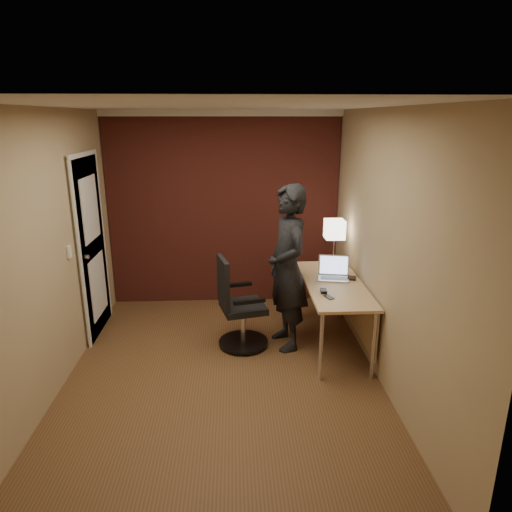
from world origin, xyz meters
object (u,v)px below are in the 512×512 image
mouse (324,291)px  phone (329,297)px  laptop (333,272)px  office_chair (237,309)px  desk (340,294)px  person (287,268)px  desk_lamp (335,230)px  wallet (352,278)px

mouse → phone: size_ratio=0.87×
laptop → phone: 0.60m
mouse → office_chair: 0.96m
laptop → phone: size_ratio=3.23×
mouse → desk: bearing=54.7°
laptop → person: bearing=-166.1°
person → desk: bearing=72.7°
person → office_chair: bearing=-102.1°
office_chair → person: size_ratio=0.56×
desk_lamp → phone: 1.17m
phone → mouse: bearing=81.3°
person → laptop: bearing=90.2°
desk → mouse: (-0.24, -0.28, 0.14)m
desk → mouse: size_ratio=15.00×
wallet → office_chair: bearing=-176.3°
desk_lamp → person: (-0.62, -0.62, -0.26)m
laptop → mouse: (-0.19, -0.44, -0.05)m
laptop → wallet: size_ratio=3.38×
laptop → office_chair: size_ratio=0.37×
phone → person: (-0.36, 0.45, 0.15)m
desk → laptop: 0.26m
desk → mouse: bearing=-130.5°
phone → office_chair: size_ratio=0.12×
mouse → phone: mouse is taller
wallet → office_chair: 1.28m
desk → person: person is taller
desk_lamp → desk: bearing=-94.7°
desk_lamp → phone: desk_lamp is taller
phone → person: person is taller
phone → desk: bearing=42.3°
desk_lamp → mouse: size_ratio=5.35×
desk_lamp → phone: size_ratio=4.65×
laptop → mouse: 0.49m
desk_lamp → phone: (-0.26, -1.06, -0.41)m
mouse → phone: 0.14m
phone → wallet: wallet is taller
desk → laptop: size_ratio=4.03×
wallet → person: 0.73m
phone → person: 0.59m
mouse → person: 0.48m
desk → laptop: laptop is taller
laptop → desk_lamp: bearing=78.5°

